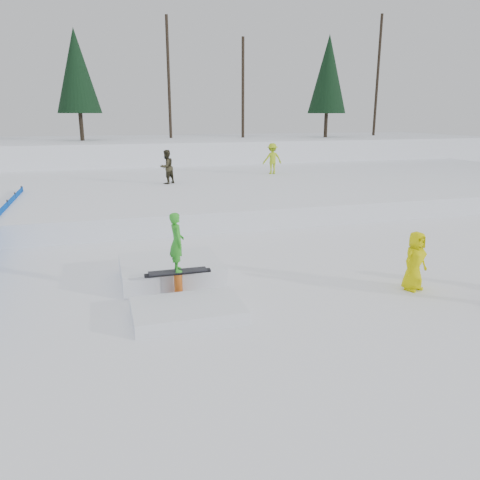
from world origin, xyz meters
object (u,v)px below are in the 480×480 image
object	(u,v)px
walker_ygreen	(272,159)
jib_rail_feature	(175,278)
walker_olive	(167,167)
spectator_yellow	(415,261)

from	to	relation	value
walker_ygreen	jib_rail_feature	bearing A→B (deg)	61.19
walker_olive	jib_rail_feature	world-z (taller)	walker_olive
walker_olive	walker_ygreen	xyz separation A→B (m)	(6.76, 2.40, 0.04)
walker_ygreen	jib_rail_feature	xyz separation A→B (m)	(-8.50, -15.70, -1.42)
walker_olive	jib_rail_feature	xyz separation A→B (m)	(-1.73, -13.30, -1.37)
walker_olive	jib_rail_feature	bearing A→B (deg)	44.24
spectator_yellow	jib_rail_feature	bearing A→B (deg)	145.86
spectator_yellow	jib_rail_feature	distance (m)	6.09
walker_olive	spectator_yellow	distance (m)	15.63
walker_ygreen	spectator_yellow	world-z (taller)	walker_ygreen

